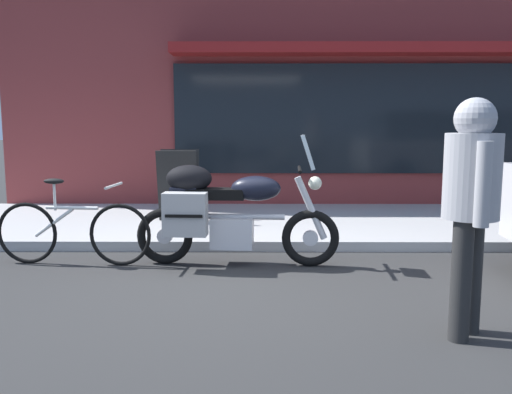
# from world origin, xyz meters

# --- Properties ---
(ground_plane) EXTENTS (80.00, 80.00, 0.00)m
(ground_plane) POSITION_xyz_m (0.00, 0.00, 0.00)
(ground_plane) COLOR #2B2B2B
(touring_motorcycle) EXTENTS (2.15, 0.62, 1.38)m
(touring_motorcycle) POSITION_xyz_m (-0.06, 0.73, 0.59)
(touring_motorcycle) COLOR black
(touring_motorcycle) RESTS_ON ground_plane
(parked_bicycle) EXTENTS (1.68, 0.48, 0.92)m
(parked_bicycle) POSITION_xyz_m (-1.66, 0.76, 0.36)
(parked_bicycle) COLOR black
(parked_bicycle) RESTS_ON ground_plane
(pedestrian_walking) EXTENTS (0.41, 0.56, 1.67)m
(pedestrian_walking) POSITION_xyz_m (1.76, -1.17, 1.05)
(pedestrian_walking) COLOR #262626
(pedestrian_walking) RESTS_ON ground_plane
(sandwich_board_sign) EXTENTS (0.55, 0.42, 0.99)m
(sandwich_board_sign) POSITION_xyz_m (-0.83, 2.73, 0.62)
(sandwich_board_sign) COLOR black
(sandwich_board_sign) RESTS_ON sidewalk_curb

